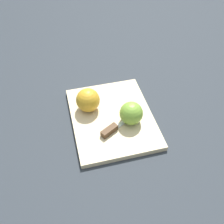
# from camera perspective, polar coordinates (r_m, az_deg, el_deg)

# --- Properties ---
(ground_plane) EXTENTS (4.00, 4.00, 0.00)m
(ground_plane) POSITION_cam_1_polar(r_m,az_deg,el_deg) (0.92, 0.00, -1.65)
(ground_plane) COLOR #282D33
(cutting_board) EXTENTS (0.38, 0.32, 0.02)m
(cutting_board) POSITION_cam_1_polar(r_m,az_deg,el_deg) (0.92, 0.00, -1.26)
(cutting_board) COLOR #D1B789
(cutting_board) RESTS_ON ground_plane
(apple_half_left) EXTENTS (0.08, 0.08, 0.08)m
(apple_half_left) POSITION_cam_1_polar(r_m,az_deg,el_deg) (0.91, -5.24, 2.60)
(apple_half_left) COLOR gold
(apple_half_left) RESTS_ON cutting_board
(apple_half_right) EXTENTS (0.08, 0.08, 0.08)m
(apple_half_right) POSITION_cam_1_polar(r_m,az_deg,el_deg) (0.87, 4.21, -0.30)
(apple_half_right) COLOR olive
(apple_half_right) RESTS_ON cutting_board
(knife) EXTENTS (0.07, 0.14, 0.02)m
(knife) POSITION_cam_1_polar(r_m,az_deg,el_deg) (0.86, -0.20, -3.84)
(knife) COLOR silver
(knife) RESTS_ON cutting_board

